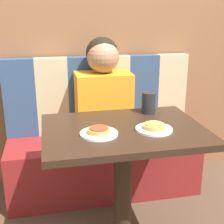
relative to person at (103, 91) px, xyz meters
The scene contains 10 objects.
wall_back 0.58m from the person, 90.00° to the left, with size 7.00×0.05×2.60m.
booth_seat 0.57m from the person, 90.00° to the right, with size 1.40×0.45×0.43m.
booth_backrest 0.19m from the person, 90.00° to the left, with size 1.40×0.08×0.58m.
dining_table 0.62m from the person, 90.00° to the right, with size 0.85×0.63×0.73m.
person is the anchor object (origin of this frame).
plate_left 0.68m from the person, 102.27° to the right, with size 0.19×0.19×0.01m.
plate_right 0.68m from the person, 77.73° to the right, with size 0.19×0.19×0.01m.
pizza_left 0.68m from the person, 102.27° to the right, with size 0.12×0.12×0.03m.
pizza_right 0.68m from the person, 77.73° to the right, with size 0.12×0.12×0.03m.
drinking_cup 0.43m from the person, 61.37° to the right, with size 0.08×0.08×0.13m.
Camera 1 is at (-0.38, -1.50, 1.32)m, focal length 50.00 mm.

